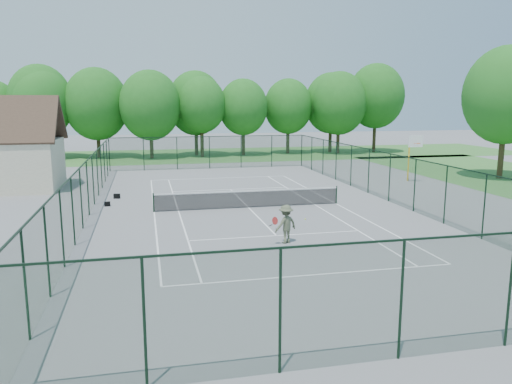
% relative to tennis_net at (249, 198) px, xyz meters
% --- Properties ---
extents(ground, '(140.00, 140.00, 0.00)m').
position_rel_tennis_net_xyz_m(ground, '(0.00, 0.00, -0.58)').
color(ground, gray).
rests_on(ground, ground).
extents(grass_far, '(80.00, 16.00, 0.01)m').
position_rel_tennis_net_xyz_m(grass_far, '(0.00, 30.00, -0.57)').
color(grass_far, '#427E35').
rests_on(grass_far, ground).
extents(court_lines, '(11.05, 23.85, 0.01)m').
position_rel_tennis_net_xyz_m(court_lines, '(0.00, 0.00, -0.57)').
color(court_lines, white).
rests_on(court_lines, ground).
extents(tennis_net, '(11.08, 0.08, 1.10)m').
position_rel_tennis_net_xyz_m(tennis_net, '(0.00, 0.00, 0.00)').
color(tennis_net, black).
rests_on(tennis_net, ground).
extents(fence_enclosure, '(18.05, 36.05, 3.02)m').
position_rel_tennis_net_xyz_m(fence_enclosure, '(0.00, 0.00, 0.98)').
color(fence_enclosure, '#193D24').
rests_on(fence_enclosure, ground).
extents(tree_line_far, '(39.40, 6.40, 9.70)m').
position_rel_tennis_net_xyz_m(tree_line_far, '(0.00, 30.00, 5.42)').
color(tree_line_far, '#3E301C').
rests_on(tree_line_far, ground).
extents(basketball_goal, '(1.20, 1.43, 3.65)m').
position_rel_tennis_net_xyz_m(basketball_goal, '(14.37, 6.75, 1.99)').
color(basketball_goal, yellow).
rests_on(basketball_goal, ground).
extents(tree_side, '(6.69, 6.69, 10.59)m').
position_rel_tennis_net_xyz_m(tree_side, '(22.35, 6.78, 6.10)').
color(tree_side, '#3E301C').
rests_on(tree_side, ground).
extents(sports_bag_a, '(0.34, 0.21, 0.27)m').
position_rel_tennis_net_xyz_m(sports_bag_a, '(-8.19, 2.27, -0.44)').
color(sports_bag_a, black).
rests_on(sports_bag_a, ground).
extents(sports_bag_b, '(0.43, 0.31, 0.30)m').
position_rel_tennis_net_xyz_m(sports_bag_b, '(-7.76, 4.68, -0.43)').
color(sports_bag_b, black).
rests_on(sports_bag_b, ground).
extents(tennis_player, '(1.94, 1.04, 1.72)m').
position_rel_tennis_net_xyz_m(tennis_player, '(0.09, -7.66, 0.28)').
color(tennis_player, '#52583F').
rests_on(tennis_player, ground).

